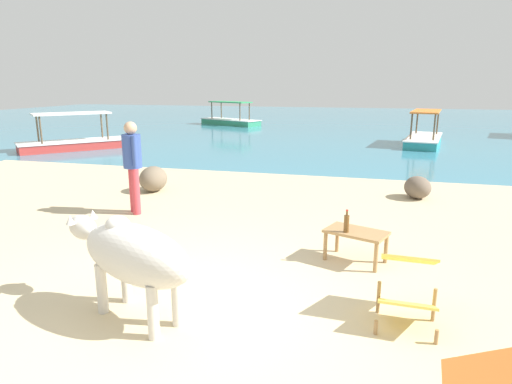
# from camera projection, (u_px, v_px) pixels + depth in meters

# --- Properties ---
(sand_beach) EXTENTS (18.00, 14.00, 0.04)m
(sand_beach) POSITION_uv_depth(u_px,v_px,m) (195.00, 310.00, 4.54)
(sand_beach) COLOR #CCB78E
(sand_beach) RESTS_ON ground
(water_surface) EXTENTS (60.00, 36.00, 0.03)m
(water_surface) POSITION_uv_depth(u_px,v_px,m) (342.00, 125.00, 25.21)
(water_surface) COLOR teal
(water_surface) RESTS_ON ground
(cow) EXTENTS (1.78, 1.04, 1.01)m
(cow) POSITION_uv_depth(u_px,v_px,m) (132.00, 254.00, 4.22)
(cow) COLOR beige
(cow) RESTS_ON sand_beach
(low_bench_table) EXTENTS (0.87, 0.68, 0.42)m
(low_bench_table) POSITION_uv_depth(u_px,v_px,m) (356.00, 236.00, 5.66)
(low_bench_table) COLOR #A37A4C
(low_bench_table) RESTS_ON sand_beach
(bottle) EXTENTS (0.07, 0.07, 0.30)m
(bottle) POSITION_uv_depth(u_px,v_px,m) (346.00, 223.00, 5.56)
(bottle) COLOR brown
(bottle) RESTS_ON low_bench_table
(deck_chair_far) EXTENTS (0.58, 0.79, 0.68)m
(deck_chair_far) POSITION_uv_depth(u_px,v_px,m) (408.00, 283.00, 4.24)
(deck_chair_far) COLOR #A37A4C
(deck_chair_far) RESTS_ON sand_beach
(person_standing) EXTENTS (0.38, 0.40, 1.62)m
(person_standing) POSITION_uv_depth(u_px,v_px,m) (133.00, 161.00, 7.66)
(person_standing) COLOR #CC3D47
(person_standing) RESTS_ON sand_beach
(shore_rock_large) EXTENTS (0.61, 0.69, 0.45)m
(shore_rock_large) POSITION_uv_depth(u_px,v_px,m) (418.00, 187.00, 8.84)
(shore_rock_large) COLOR #6B5B4C
(shore_rock_large) RESTS_ON sand_beach
(shore_rock_medium) EXTENTS (0.62, 0.76, 0.54)m
(shore_rock_medium) POSITION_uv_depth(u_px,v_px,m) (153.00, 179.00, 9.40)
(shore_rock_medium) COLOR #756651
(shore_rock_medium) RESTS_ON sand_beach
(boat_green) EXTENTS (3.81, 2.62, 1.29)m
(boat_green) POSITION_uv_depth(u_px,v_px,m) (230.00, 120.00, 24.79)
(boat_green) COLOR #338E66
(boat_green) RESTS_ON water_surface
(boat_teal) EXTENTS (1.77, 3.82, 1.29)m
(boat_teal) POSITION_uv_depth(u_px,v_px,m) (424.00, 138.00, 16.71)
(boat_teal) COLOR teal
(boat_teal) RESTS_ON water_surface
(boat_red) EXTENTS (3.33, 3.49, 1.29)m
(boat_red) POSITION_uv_depth(u_px,v_px,m) (74.00, 142.00, 15.54)
(boat_red) COLOR #C63833
(boat_red) RESTS_ON water_surface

